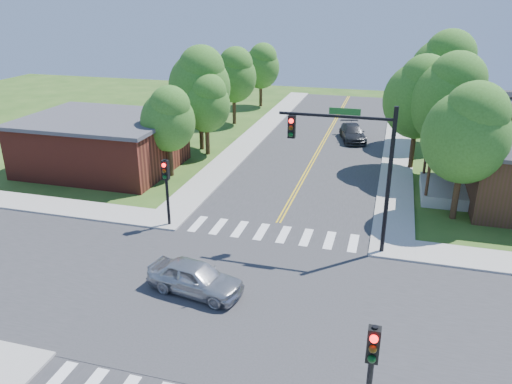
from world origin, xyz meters
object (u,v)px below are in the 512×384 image
(signal_mast_ne, at_px, (353,155))
(signal_pole_se, at_px, (371,363))
(signal_pole_nw, at_px, (166,180))
(car_silver, at_px, (195,278))
(car_dgrey, at_px, (353,133))

(signal_mast_ne, bearing_deg, signal_pole_se, -81.44)
(signal_pole_nw, bearing_deg, car_silver, -55.78)
(car_silver, height_order, car_dgrey, car_silver)
(car_silver, bearing_deg, car_dgrey, 1.03)
(signal_pole_nw, relative_size, car_dgrey, 0.78)
(signal_pole_se, distance_m, car_silver, 9.46)
(signal_pole_se, xyz_separation_m, car_silver, (-7.38, 5.58, -1.96))
(signal_mast_ne, height_order, car_silver, signal_mast_ne)
(signal_pole_se, bearing_deg, car_dgrey, 96.10)
(signal_pole_nw, bearing_deg, signal_pole_se, -45.00)
(signal_pole_nw, height_order, car_silver, signal_pole_nw)
(signal_mast_ne, bearing_deg, car_dgrey, 94.69)
(signal_pole_se, relative_size, car_dgrey, 0.78)
(signal_pole_se, height_order, signal_pole_nw, same)
(signal_pole_se, xyz_separation_m, signal_pole_nw, (-11.20, 11.20, 0.00))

